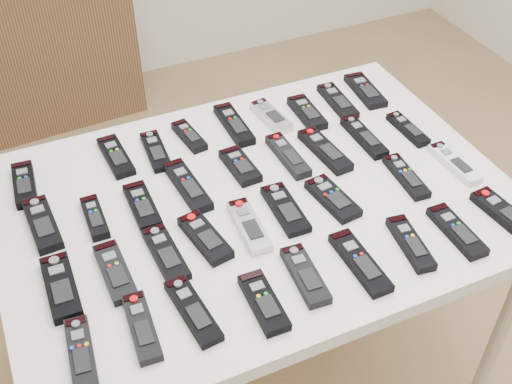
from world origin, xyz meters
name	(u,v)px	position (x,y,z in m)	size (l,w,h in m)	color
ground	(290,365)	(0.00, 0.00, 0.00)	(4.00, 4.00, 0.00)	#93754B
table	(256,215)	(-0.12, 0.01, 0.72)	(1.25, 0.88, 0.78)	white
remote_0	(24,184)	(-0.63, 0.29, 0.79)	(0.05, 0.16, 0.02)	black
remote_1	(116,156)	(-0.39, 0.31, 0.79)	(0.05, 0.17, 0.02)	black
remote_2	(156,151)	(-0.29, 0.28, 0.79)	(0.05, 0.17, 0.02)	black
remote_3	(189,136)	(-0.19, 0.31, 0.79)	(0.04, 0.14, 0.02)	black
remote_4	(234,125)	(-0.05, 0.31, 0.79)	(0.05, 0.19, 0.02)	black
remote_5	(271,116)	(0.06, 0.30, 0.79)	(0.05, 0.16, 0.02)	#B7B7BC
remote_6	(307,113)	(0.16, 0.28, 0.79)	(0.06, 0.16, 0.02)	black
remote_7	(338,101)	(0.27, 0.29, 0.79)	(0.05, 0.18, 0.02)	black
remote_8	(365,90)	(0.38, 0.31, 0.79)	(0.06, 0.18, 0.02)	black
remote_9	(43,224)	(-0.62, 0.12, 0.79)	(0.06, 0.18, 0.02)	black
remote_10	(95,218)	(-0.50, 0.10, 0.79)	(0.04, 0.14, 0.02)	black
remote_11	(142,206)	(-0.38, 0.09, 0.79)	(0.05, 0.16, 0.02)	black
remote_12	(188,186)	(-0.26, 0.11, 0.79)	(0.05, 0.20, 0.02)	black
remote_13	(240,166)	(-0.11, 0.13, 0.79)	(0.06, 0.14, 0.02)	black
remote_14	(288,156)	(0.02, 0.12, 0.79)	(0.05, 0.18, 0.02)	black
remote_15	(325,150)	(0.12, 0.10, 0.79)	(0.05, 0.19, 0.02)	black
remote_16	(364,137)	(0.25, 0.11, 0.79)	(0.05, 0.18, 0.02)	black
remote_17	(408,129)	(0.38, 0.09, 0.79)	(0.04, 0.16, 0.02)	black
remote_18	(61,287)	(-0.61, -0.09, 0.79)	(0.06, 0.18, 0.02)	black
remote_19	(115,272)	(-0.50, -0.09, 0.79)	(0.05, 0.17, 0.02)	black
remote_20	(166,254)	(-0.38, -0.08, 0.79)	(0.05, 0.17, 0.02)	black
remote_21	(205,237)	(-0.28, -0.07, 0.79)	(0.06, 0.16, 0.02)	black
remote_22	(249,226)	(-0.18, -0.08, 0.79)	(0.05, 0.18, 0.02)	#B7B7BC
remote_23	(285,209)	(-0.07, -0.06, 0.79)	(0.06, 0.18, 0.02)	black
remote_24	(333,198)	(0.05, -0.08, 0.79)	(0.06, 0.16, 0.02)	black
remote_25	(406,176)	(0.26, -0.08, 0.79)	(0.05, 0.17, 0.02)	black
remote_26	(455,163)	(0.41, -0.09, 0.79)	(0.04, 0.17, 0.02)	silver
remote_27	(81,354)	(-0.61, -0.27, 0.79)	(0.05, 0.17, 0.02)	black
remote_28	(142,327)	(-0.49, -0.25, 0.79)	(0.05, 0.17, 0.02)	black
remote_29	(193,311)	(-0.38, -0.26, 0.79)	(0.05, 0.18, 0.02)	black
remote_30	(264,302)	(-0.24, -0.30, 0.79)	(0.06, 0.16, 0.02)	black
remote_31	(305,275)	(-0.13, -0.27, 0.79)	(0.05, 0.17, 0.02)	black
remote_32	(360,262)	(0.00, -0.28, 0.79)	(0.05, 0.19, 0.02)	black
remote_33	(410,243)	(0.13, -0.28, 0.79)	(0.05, 0.17, 0.02)	black
remote_34	(457,231)	(0.25, -0.29, 0.79)	(0.05, 0.17, 0.02)	black
remote_35	(505,214)	(0.39, -0.29, 0.79)	(0.05, 0.18, 0.02)	black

